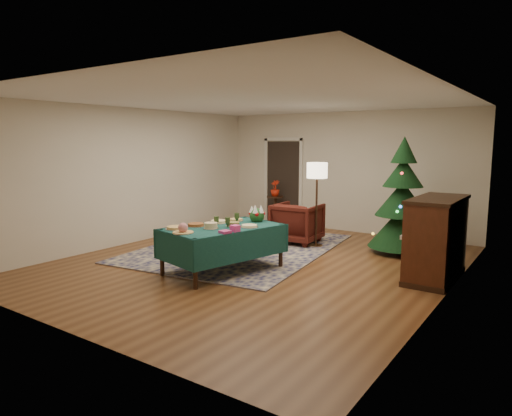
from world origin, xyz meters
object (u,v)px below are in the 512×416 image
Objects in this scene: side_table at (275,211)px; buffet_table at (223,236)px; christmas_tree at (402,201)px; piano at (436,239)px; potted_plant at (275,192)px; armchair at (297,221)px; floor_lamp at (317,176)px; gift_box at (235,228)px.

buffet_table is at bearing -69.25° from side_table.
christmas_tree reaches higher than piano.
potted_plant is at bearing 110.75° from buffet_table.
armchair is at bearing -44.87° from potted_plant.
floor_lamp is 1.15× the size of piano.
piano reaches higher than armchair.
gift_box is 0.30× the size of potted_plant.
potted_plant reaches higher than gift_box.
buffet_table is at bearing -69.25° from potted_plant.
armchair is at bearing -169.56° from christmas_tree.
potted_plant is (-1.86, 4.07, 0.07)m from gift_box.
christmas_tree is 1.68m from piano.
side_table is at bearing 162.86° from christmas_tree.
piano is (2.90, -0.99, 0.15)m from armchair.
gift_box reaches higher than side_table.
gift_box is 2.67m from floor_lamp.
gift_box is at bearing -145.66° from piano.
floor_lamp is 0.77× the size of christmas_tree.
armchair is at bearing 99.47° from gift_box.
gift_box reaches higher than buffet_table.
buffet_table is at bearing 152.81° from gift_box.
christmas_tree is 1.50× the size of piano.
piano is at bearing -55.50° from christmas_tree.
floor_lamp reaches higher than buffet_table.
christmas_tree is at bearing -17.14° from potted_plant.
side_table is 1.86× the size of potted_plant.
side_table is at bearing 114.54° from gift_box.
potted_plant is 0.27× the size of piano.
armchair is 1.05m from floor_lamp.
christmas_tree reaches higher than armchair.
buffet_table is 4.14m from side_table.
christmas_tree is (3.39, -1.04, 0.61)m from side_table.
christmas_tree is at bearing -173.71° from armchair.
christmas_tree is (1.51, 0.43, -0.43)m from floor_lamp.
potted_plant is (-0.00, 0.00, 0.48)m from side_table.
gift_box is at bearing -27.19° from buffet_table.
armchair reaches higher than buffet_table.
side_table is at bearing -49.01° from armchair.
potted_plant is (-1.87, 1.48, -0.56)m from floor_lamp.
christmas_tree is at bearing -17.14° from side_table.
side_table is 0.51× the size of piano.
floor_lamp is 2.27× the size of side_table.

